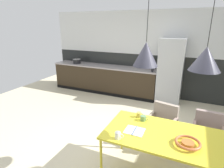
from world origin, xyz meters
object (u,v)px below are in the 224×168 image
at_px(mug_short_terracotta, 118,135).
at_px(fruit_bowl, 188,143).
at_px(refrigerator_column, 170,71).
at_px(dining_table, 166,137).
at_px(armchair_facing_counter, 208,130).
at_px(open_book, 134,131).
at_px(pendant_lamp_over_table_near, 146,54).
at_px(cooking_pot, 77,61).
at_px(armchair_near_window, 163,120).
at_px(bottle_oil_tall, 153,68).
at_px(pendant_lamp_over_table_far, 205,59).
at_px(mug_dark_espresso, 143,118).
at_px(mug_glass_clear, 139,115).
at_px(bottle_spice_small, 152,65).

bearing_deg(mug_short_terracotta, fruit_bowl, 14.61).
height_order(refrigerator_column, dining_table, refrigerator_column).
height_order(armchair_facing_counter, open_book, armchair_facing_counter).
bearing_deg(pendant_lamp_over_table_near, mug_short_terracotta, -126.07).
relative_size(armchair_facing_counter, fruit_bowl, 2.47).
bearing_deg(refrigerator_column, cooking_pot, -179.31).
bearing_deg(fruit_bowl, pendant_lamp_over_table_near, 171.18).
xyz_separation_m(mug_short_terracotta, pendant_lamp_over_table_near, (0.23, 0.32, 1.04)).
relative_size(armchair_near_window, bottle_oil_tall, 2.64).
xyz_separation_m(armchair_facing_counter, cooking_pot, (-4.07, 2.12, 0.48)).
relative_size(armchair_facing_counter, bottle_oil_tall, 2.61).
bearing_deg(cooking_pot, pendant_lamp_over_table_far, -38.02).
bearing_deg(mug_dark_espresso, open_book, -96.11).
distance_m(open_book, mug_short_terracotta, 0.30).
distance_m(mug_glass_clear, bottle_spice_small, 2.84).
height_order(armchair_near_window, fruit_bowl, fruit_bowl).
bearing_deg(mug_glass_clear, mug_dark_espresso, -40.36).
relative_size(armchair_near_window, mug_short_terracotta, 6.55).
xyz_separation_m(fruit_bowl, cooking_pot, (-3.76, 3.11, 0.18)).
height_order(open_book, bottle_oil_tall, bottle_oil_tall).
bearing_deg(mug_dark_espresso, bottle_oil_tall, 99.25).
relative_size(mug_short_terracotta, mug_glass_clear, 1.04).
bearing_deg(armchair_facing_counter, cooking_pot, -23.65).
height_order(fruit_bowl, open_book, fruit_bowl).
distance_m(armchair_facing_counter, bottle_oil_tall, 2.49).
bearing_deg(fruit_bowl, mug_glass_clear, 148.63).
bearing_deg(mug_short_terracotta, cooking_pot, 131.22).
bearing_deg(dining_table, open_book, -167.05).
height_order(armchair_near_window, bottle_spice_small, bottle_spice_small).
height_order(armchair_near_window, cooking_pot, cooking_pot).
bearing_deg(dining_table, bottle_oil_tall, 105.83).
relative_size(armchair_near_window, cooking_pot, 2.91).
relative_size(dining_table, bottle_spice_small, 5.04).
bearing_deg(pendant_lamp_over_table_near, armchair_facing_counter, 43.59).
xyz_separation_m(mug_glass_clear, bottle_spice_small, (-0.40, 2.80, 0.24)).
bearing_deg(fruit_bowl, open_book, 176.93).
distance_m(refrigerator_column, mug_dark_espresso, 2.76).
distance_m(fruit_bowl, mug_short_terracotta, 0.87).
bearing_deg(mug_dark_espresso, armchair_facing_counter, 31.46).
relative_size(bottle_oil_tall, bottle_spice_small, 0.90).
relative_size(dining_table, pendant_lamp_over_table_far, 1.93).
distance_m(armchair_near_window, bottle_oil_tall, 2.14).
distance_m(dining_table, cooking_pot, 4.58).
bearing_deg(mug_glass_clear, armchair_near_window, 59.52).
relative_size(armchair_facing_counter, pendant_lamp_over_table_near, 0.90).
distance_m(fruit_bowl, bottle_oil_tall, 3.17).
distance_m(dining_table, mug_glass_clear, 0.58).
height_order(fruit_bowl, cooking_pot, cooking_pot).
xyz_separation_m(dining_table, mug_glass_clear, (-0.48, 0.33, 0.09)).
xyz_separation_m(mug_glass_clear, pendant_lamp_over_table_near, (0.14, -0.37, 1.04)).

